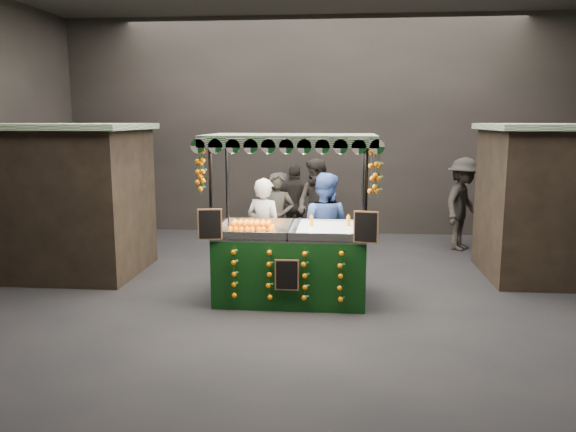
# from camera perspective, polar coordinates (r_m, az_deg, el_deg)

# --- Properties ---
(ground) EXTENTS (12.00, 12.00, 0.00)m
(ground) POSITION_cam_1_polar(r_m,az_deg,el_deg) (8.86, 1.84, -7.95)
(ground) COLOR black
(ground) RESTS_ON ground
(market_hall) EXTENTS (12.10, 10.10, 5.05)m
(market_hall) POSITION_cam_1_polar(r_m,az_deg,el_deg) (8.47, 1.97, 14.41)
(market_hall) COLOR black
(market_hall) RESTS_ON ground
(neighbour_stall_left) EXTENTS (3.00, 2.20, 2.60)m
(neighbour_stall_left) POSITION_cam_1_polar(r_m,az_deg,el_deg) (10.73, -21.92, 1.61)
(neighbour_stall_left) COLOR black
(neighbour_stall_left) RESTS_ON ground
(neighbour_stall_right) EXTENTS (3.00, 2.20, 2.60)m
(neighbour_stall_right) POSITION_cam_1_polar(r_m,az_deg,el_deg) (10.75, 26.56, 1.30)
(neighbour_stall_right) COLOR black
(neighbour_stall_right) RESTS_ON ground
(juice_stall) EXTENTS (2.54, 1.49, 2.46)m
(juice_stall) POSITION_cam_1_polar(r_m,az_deg,el_deg) (8.48, 0.36, -3.42)
(juice_stall) COLOR black
(juice_stall) RESTS_ON ground
(vendor_grey) EXTENTS (0.75, 0.63, 1.74)m
(vendor_grey) POSITION_cam_1_polar(r_m,az_deg,el_deg) (9.36, -2.38, -1.50)
(vendor_grey) COLOR gray
(vendor_grey) RESTS_ON ground
(vendor_blue) EXTENTS (1.04, 0.91, 1.83)m
(vendor_blue) POSITION_cam_1_polar(r_m,az_deg,el_deg) (9.37, 3.59, -1.24)
(vendor_blue) COLOR navy
(vendor_blue) RESTS_ON ground
(shopper_0) EXTENTS (0.63, 0.42, 1.72)m
(shopper_0) POSITION_cam_1_polar(r_m,az_deg,el_deg) (10.46, -1.09, -0.38)
(shopper_0) COLOR #282420
(shopper_0) RESTS_ON ground
(shopper_1) EXTENTS (1.17, 1.16, 1.91)m
(shopper_1) POSITION_cam_1_polar(r_m,az_deg,el_deg) (11.46, 2.87, 0.98)
(shopper_1) COLOR #2E2925
(shopper_1) RESTS_ON ground
(shopper_2) EXTENTS (1.06, 0.52, 1.75)m
(shopper_2) POSITION_cam_1_polar(r_m,az_deg,el_deg) (12.04, 0.74, 1.05)
(shopper_2) COLOR black
(shopper_2) RESTS_ON ground
(shopper_3) EXTENTS (1.27, 1.42, 1.91)m
(shopper_3) POSITION_cam_1_polar(r_m,az_deg,el_deg) (12.27, 17.03, 1.15)
(shopper_3) COLOR black
(shopper_3) RESTS_ON ground
(shopper_4) EXTENTS (0.85, 0.66, 1.52)m
(shopper_4) POSITION_cam_1_polar(r_m,az_deg,el_deg) (12.74, -0.78, 1.00)
(shopper_4) COLOR #2C2624
(shopper_4) RESTS_ON ground
(shopper_5) EXTENTS (0.74, 1.59, 1.65)m
(shopper_5) POSITION_cam_1_polar(r_m,az_deg,el_deg) (12.72, 23.62, 0.46)
(shopper_5) COLOR black
(shopper_5) RESTS_ON ground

